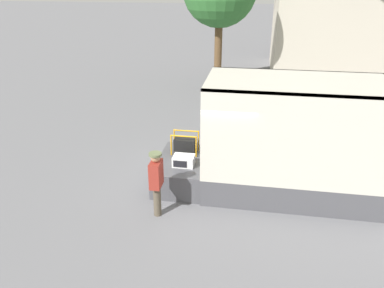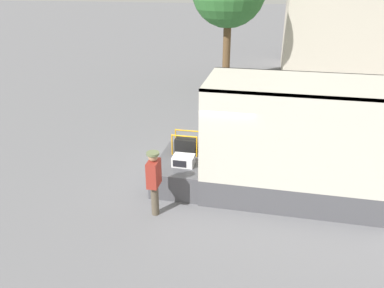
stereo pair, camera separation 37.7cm
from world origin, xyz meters
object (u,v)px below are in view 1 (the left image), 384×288
at_px(microwave, 184,161).
at_px(portable_generator, 186,145).
at_px(worker_person, 156,178).
at_px(box_truck, 364,162).

height_order(microwave, portable_generator, portable_generator).
bearing_deg(portable_generator, worker_person, -98.08).
xyz_separation_m(microwave, worker_person, (-0.38, -1.31, 0.16)).
distance_m(box_truck, portable_generator, 4.59).
height_order(box_truck, microwave, box_truck).
bearing_deg(box_truck, worker_person, -161.08).
bearing_deg(microwave, box_truck, 4.60).
xyz_separation_m(box_truck, portable_generator, (-4.57, 0.40, -0.07)).
relative_size(box_truck, microwave, 11.75).
height_order(box_truck, portable_generator, box_truck).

